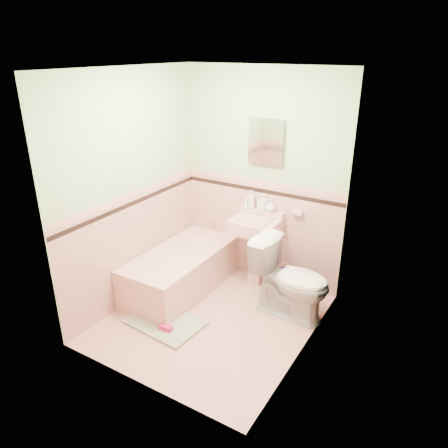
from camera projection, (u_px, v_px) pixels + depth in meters
The scene contains 32 objects.
floor at pixel (212, 318), 4.49m from camera, with size 2.20×2.20×0.00m, color #D6978C.
ceiling at pixel (209, 68), 3.52m from camera, with size 2.20×2.20×0.00m, color white.
wall_back at pixel (262, 180), 4.87m from camera, with size 2.50×2.50×0.00m, color beige.
wall_front at pixel (130, 254), 3.14m from camera, with size 2.50×2.50×0.00m, color beige.
wall_left at pixel (131, 191), 4.48m from camera, with size 2.50×2.50×0.00m, color beige.
wall_right at pixel (311, 230), 3.53m from camera, with size 2.50×2.50×0.00m, color beige.
wainscot_back at pixel (260, 231), 5.12m from camera, with size 2.00×2.00×0.00m, color #D89D91.
wainscot_front at pixel (138, 325), 3.40m from camera, with size 2.00×2.00×0.00m, color #D89D91.
wainscot_left at pixel (137, 247), 4.73m from camera, with size 2.20×2.20×0.00m, color #D89D91.
wainscot_right at pixel (304, 296), 3.79m from camera, with size 2.20×2.20×0.00m, color #D89D91.
accent_back at pixel (261, 191), 4.91m from camera, with size 2.00×2.00×0.00m, color black.
accent_front at pixel (133, 268), 3.20m from camera, with size 2.00×2.00×0.00m, color black.
accent_left at pixel (133, 203), 4.52m from camera, with size 2.20×2.20×0.00m, color black.
accent_right at pixel (308, 244), 3.59m from camera, with size 2.20×2.20×0.00m, color black.
cap_back at pixel (261, 182), 4.87m from camera, with size 2.00×2.00×0.00m, color #D68E87.
cap_front at pixel (132, 256), 3.16m from camera, with size 2.00×2.00×0.00m, color #D68E87.
cap_left at pixel (133, 194), 4.48m from camera, with size 2.20×2.20×0.00m, color #D68E87.
cap_right at pixel (309, 233), 3.55m from camera, with size 2.20×2.20×0.00m, color #D68E87.
bathtub at pixel (182, 272), 4.96m from camera, with size 0.70×1.50×0.45m, color #D1998F.
tub_faucet at pixel (214, 220), 5.37m from camera, with size 0.04×0.04×0.12m, color silver.
sink at pixel (254, 253), 4.98m from camera, with size 0.54×0.48×0.84m, color #D1998F, non-canonical shape.
sink_faucet at pixel (261, 207), 4.89m from camera, with size 0.02×0.02×0.10m, color silver.
medicine_cabinet at pixel (266, 142), 4.65m from camera, with size 0.39×0.04×0.48m, color white.
soap_dish at pixel (297, 212), 4.73m from camera, with size 0.12×0.07×0.04m, color #D1998F.
soap_bottle_left at pixel (252, 199), 4.96m from camera, with size 0.08×0.08×0.22m, color #B2B2B2.
soap_bottle_mid at pixel (263, 202), 4.90m from camera, with size 0.09×0.09×0.20m, color #B2B2B2.
soap_bottle_right at pixel (270, 206), 4.86m from camera, with size 0.12×0.12×0.15m, color #B2B2B2.
tube at pixel (246, 202), 5.02m from camera, with size 0.04×0.04×0.12m, color white.
toilet at pixel (291, 279), 4.42m from camera, with size 0.47×0.82×0.84m, color white.
bucket at pixel (283, 282), 4.93m from camera, with size 0.26×0.26×0.26m, color #0208BB, non-canonical shape.
bath_mat at pixel (165, 322), 4.40m from camera, with size 0.76×0.51×0.03m, color gray.
shoe at pixel (166, 328), 4.25m from camera, with size 0.13×0.06×0.05m, color #BF1E59.
Camera 1 is at (2.04, -3.14, 2.67)m, focal length 33.92 mm.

